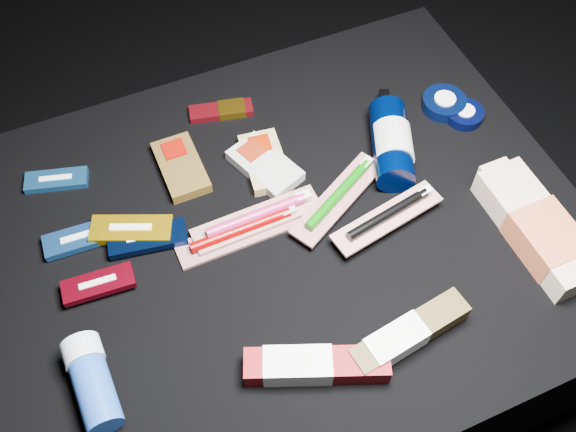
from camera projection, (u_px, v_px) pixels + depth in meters
name	position (u px, v px, depth m)	size (l,w,h in m)	color
ground	(283.00, 329.00, 1.37)	(3.00, 3.00, 0.00)	black
cloth_table	(283.00, 287.00, 1.21)	(0.98, 0.78, 0.40)	black
luna_bar_0	(56.00, 180.00, 1.09)	(0.11, 0.07, 0.01)	#2167AC
luna_bar_1	(81.00, 238.00, 1.02)	(0.12, 0.05, 0.02)	#1E5199
luna_bar_2	(148.00, 238.00, 1.02)	(0.13, 0.07, 0.02)	black
luna_bar_3	(132.00, 230.00, 1.02)	(0.14, 0.09, 0.02)	#D1A108
luna_bar_4	(98.00, 284.00, 0.97)	(0.11, 0.05, 0.01)	maroon
clif_bar_0	(180.00, 165.00, 1.10)	(0.07, 0.13, 0.02)	#4E3813
clif_bar_1	(263.00, 164.00, 1.10)	(0.11, 0.14, 0.02)	#AFB0A9
clif_bar_2	(264.00, 159.00, 1.11)	(0.08, 0.13, 0.02)	tan
power_bar	(225.00, 110.00, 1.17)	(0.12, 0.06, 0.01)	maroon
lotion_bottle	(391.00, 143.00, 1.10)	(0.12, 0.21, 0.07)	black
cream_tin_upper	(444.00, 103.00, 1.18)	(0.08, 0.08, 0.02)	black
cream_tin_lower	(464.00, 114.00, 1.16)	(0.07, 0.07, 0.02)	black
bodywash_bottle	(538.00, 229.00, 1.01)	(0.09, 0.25, 0.05)	beige
deodorant_stick	(92.00, 381.00, 0.88)	(0.06, 0.13, 0.06)	#1E49A5
toothbrush_pack_0	(243.00, 231.00, 1.03)	(0.22, 0.05, 0.02)	#A49D99
toothbrush_pack_1	(258.00, 217.00, 1.03)	(0.22, 0.06, 0.02)	#BAB3AE
toothbrush_pack_2	(339.00, 195.00, 1.05)	(0.20, 0.14, 0.02)	#ABA5A0
toothbrush_pack_3	(389.00, 215.00, 1.02)	(0.20, 0.08, 0.02)	silver
toothpaste_carton_red	(310.00, 366.00, 0.90)	(0.20, 0.12, 0.04)	maroon
toothpaste_carton_green	(404.00, 336.00, 0.91)	(0.19, 0.07, 0.04)	#3F3515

